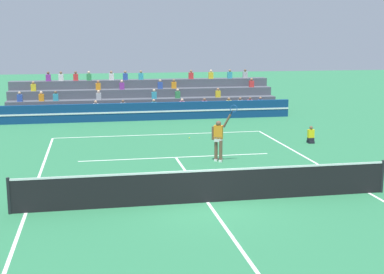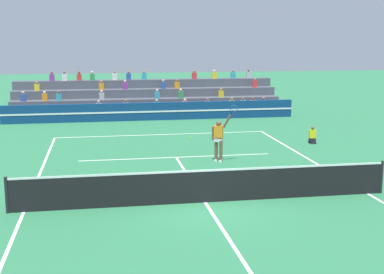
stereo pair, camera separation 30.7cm
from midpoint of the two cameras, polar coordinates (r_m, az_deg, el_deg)
name	(u,v)px [view 2 (the right image)]	position (r m, az deg, el deg)	size (l,w,h in m)	color
ground_plane	(205,202)	(16.91, 1.94, -6.99)	(120.00, 120.00, 0.00)	#2D7A4C
court_lines	(205,202)	(16.91, 1.94, -6.98)	(11.10, 23.90, 0.01)	white
tennis_net	(205,186)	(16.75, 1.95, -5.22)	(12.00, 0.10, 1.10)	black
sponsor_banner_wall	(152,111)	(33.14, -4.02, 2.74)	(18.00, 0.26, 1.10)	navy
bleacher_stand	(147,101)	(36.23, -4.54, 3.88)	(17.57, 3.80, 2.83)	#4C515B
ball_kid_courtside	(312,137)	(26.60, 13.04, 0.03)	(0.30, 0.36, 0.84)	black
tennis_player	(219,138)	(22.11, 3.30, -0.13)	(1.01, 0.63, 2.45)	brown
tennis_ball	(191,138)	(27.21, 0.19, -0.09)	(0.07, 0.07, 0.07)	#C6DB33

